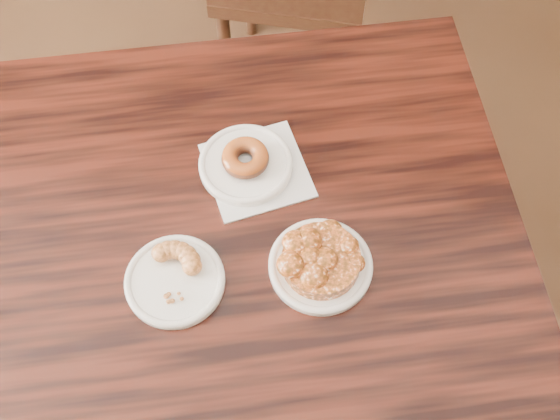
# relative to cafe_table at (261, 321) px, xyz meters

# --- Properties ---
(room_walls) EXTENTS (5.02, 5.02, 2.80)m
(room_walls) POSITION_rel_cafe_table_xyz_m (-0.06, -0.26, 1.02)
(room_walls) COLOR tan
(room_walls) RESTS_ON floor
(cafe_table) EXTENTS (1.07, 1.07, 0.75)m
(cafe_table) POSITION_rel_cafe_table_xyz_m (0.00, 0.00, 0.00)
(cafe_table) COLOR black
(cafe_table) RESTS_ON floor
(napkin) EXTENTS (0.22, 0.22, 0.00)m
(napkin) POSITION_rel_cafe_table_xyz_m (-0.01, 0.14, 0.38)
(napkin) COLOR silver
(napkin) RESTS_ON cafe_table
(plate_donut) EXTENTS (0.16, 0.16, 0.01)m
(plate_donut) POSITION_rel_cafe_table_xyz_m (-0.03, 0.14, 0.39)
(plate_donut) COLOR white
(plate_donut) RESTS_ON napkin
(plate_cruller) EXTENTS (0.16, 0.16, 0.01)m
(plate_cruller) POSITION_rel_cafe_table_xyz_m (-0.12, -0.08, 0.38)
(plate_cruller) COLOR white
(plate_cruller) RESTS_ON cafe_table
(plate_fritter) EXTENTS (0.17, 0.17, 0.01)m
(plate_fritter) POSITION_rel_cafe_table_xyz_m (0.11, -0.04, 0.38)
(plate_fritter) COLOR white
(plate_fritter) RESTS_ON cafe_table
(glazed_donut) EXTENTS (0.08, 0.08, 0.03)m
(glazed_donut) POSITION_rel_cafe_table_xyz_m (-0.03, 0.14, 0.41)
(glazed_donut) COLOR maroon
(glazed_donut) RESTS_ON plate_donut
(apple_fritter) EXTENTS (0.17, 0.17, 0.04)m
(apple_fritter) POSITION_rel_cafe_table_xyz_m (0.11, -0.04, 0.41)
(apple_fritter) COLOR #412107
(apple_fritter) RESTS_ON plate_fritter
(cruller_fragment) EXTENTS (0.11, 0.11, 0.03)m
(cruller_fragment) POSITION_rel_cafe_table_xyz_m (-0.12, -0.08, 0.40)
(cruller_fragment) COLOR brown
(cruller_fragment) RESTS_ON plate_cruller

